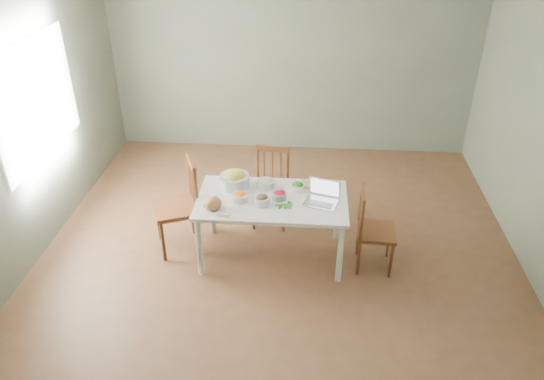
# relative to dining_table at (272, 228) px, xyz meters

# --- Properties ---
(floor) EXTENTS (5.00, 5.00, 0.00)m
(floor) POSITION_rel_dining_table_xyz_m (0.07, 0.10, -0.35)
(floor) COLOR brown
(floor) RESTS_ON ground
(wall_back) EXTENTS (5.00, 0.00, 2.70)m
(wall_back) POSITION_rel_dining_table_xyz_m (0.07, 2.60, 1.00)
(wall_back) COLOR gray
(wall_back) RESTS_ON ground
(wall_front) EXTENTS (5.00, 0.00, 2.70)m
(wall_front) POSITION_rel_dining_table_xyz_m (0.07, -2.40, 1.00)
(wall_front) COLOR gray
(wall_front) RESTS_ON ground
(wall_left) EXTENTS (0.00, 5.00, 2.70)m
(wall_left) POSITION_rel_dining_table_xyz_m (-2.43, 0.10, 1.00)
(wall_left) COLOR gray
(wall_left) RESTS_ON ground
(window_left) EXTENTS (0.04, 1.60, 1.20)m
(window_left) POSITION_rel_dining_table_xyz_m (-2.41, 0.40, 1.15)
(window_left) COLOR white
(window_left) RESTS_ON ground
(dining_table) EXTENTS (1.49, 0.84, 0.70)m
(dining_table) POSITION_rel_dining_table_xyz_m (0.00, 0.00, 0.00)
(dining_table) COLOR white
(dining_table) RESTS_ON floor
(chair_far) EXTENTS (0.42, 0.40, 0.89)m
(chair_far) POSITION_rel_dining_table_xyz_m (-0.07, 0.61, 0.10)
(chair_far) COLOR #512813
(chair_far) RESTS_ON floor
(chair_left) EXTENTS (0.58, 0.59, 1.04)m
(chair_left) POSITION_rel_dining_table_xyz_m (-1.00, 0.08, 0.17)
(chair_left) COLOR #512813
(chair_left) RESTS_ON floor
(chair_right) EXTENTS (0.39, 0.40, 0.88)m
(chair_right) POSITION_rel_dining_table_xyz_m (1.04, -0.09, 0.09)
(chair_right) COLOR #512813
(chair_right) RESTS_ON floor
(bread_boule) EXTENTS (0.19, 0.19, 0.12)m
(bread_boule) POSITION_rel_dining_table_xyz_m (-0.56, -0.22, 0.41)
(bread_boule) COLOR #AF7243
(bread_boule) RESTS_ON dining_table
(butter_stick) EXTENTS (0.12, 0.05, 0.03)m
(butter_stick) POSITION_rel_dining_table_xyz_m (-0.44, -0.35, 0.36)
(butter_stick) COLOR beige
(butter_stick) RESTS_ON dining_table
(bowl_squash) EXTENTS (0.34, 0.34, 0.17)m
(bowl_squash) POSITION_rel_dining_table_xyz_m (-0.40, 0.21, 0.43)
(bowl_squash) COLOR #ECE357
(bowl_squash) RESTS_ON dining_table
(bowl_carrot) EXTENTS (0.19, 0.19, 0.09)m
(bowl_carrot) POSITION_rel_dining_table_xyz_m (-0.31, -0.05, 0.39)
(bowl_carrot) COLOR #FF8700
(bowl_carrot) RESTS_ON dining_table
(bowl_onion) EXTENTS (0.19, 0.19, 0.10)m
(bowl_onion) POSITION_rel_dining_table_xyz_m (-0.08, 0.22, 0.40)
(bowl_onion) COLOR beige
(bowl_onion) RESTS_ON dining_table
(bowl_mushroom) EXTENTS (0.18, 0.18, 0.10)m
(bowl_mushroom) POSITION_rel_dining_table_xyz_m (-0.09, -0.11, 0.40)
(bowl_mushroom) COLOR black
(bowl_mushroom) RESTS_ON dining_table
(bowl_redpep) EXTENTS (0.18, 0.18, 0.08)m
(bowl_redpep) POSITION_rel_dining_table_xyz_m (0.07, 0.01, 0.39)
(bowl_redpep) COLOR #B60015
(bowl_redpep) RESTS_ON dining_table
(bowl_broccoli) EXTENTS (0.19, 0.19, 0.09)m
(bowl_broccoli) POSITION_rel_dining_table_xyz_m (0.25, 0.18, 0.39)
(bowl_broccoli) COLOR #165011
(bowl_broccoli) RESTS_ON dining_table
(flatbread) EXTENTS (0.22, 0.22, 0.02)m
(flatbread) POSITION_rel_dining_table_xyz_m (0.36, 0.31, 0.36)
(flatbread) COLOR tan
(flatbread) RESTS_ON dining_table
(basil_bunch) EXTENTS (0.19, 0.19, 0.02)m
(basil_bunch) POSITION_rel_dining_table_xyz_m (0.12, -0.12, 0.36)
(basil_bunch) COLOR #3C7F29
(basil_bunch) RESTS_ON dining_table
(laptop) EXTENTS (0.37, 0.34, 0.22)m
(laptop) POSITION_rel_dining_table_xyz_m (0.48, -0.05, 0.46)
(laptop) COLOR silver
(laptop) RESTS_ON dining_table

